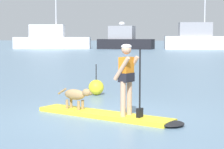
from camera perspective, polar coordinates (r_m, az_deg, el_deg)
ground_plane at (r=9.51m, az=-1.25°, el=-5.95°), size 400.00×400.00×0.00m
paddleboard at (r=9.37m, az=-0.10°, el=-5.81°), size 3.72×2.02×0.10m
person_paddler at (r=9.00m, az=2.11°, el=-0.02°), size 0.68×0.59×1.60m
dog at (r=9.92m, az=-5.03°, el=-2.90°), size 1.02×0.49×0.52m
moored_boat_center at (r=66.20m, az=-8.52°, el=4.88°), size 12.52×5.56×11.13m
moored_boat_far_starboard at (r=62.97m, az=1.78°, el=4.81°), size 8.72×3.74×4.20m
moored_boat_starboard at (r=63.72m, az=12.14°, el=4.89°), size 11.26×4.63×10.96m
marker_buoy at (r=13.01m, az=-2.23°, el=-1.81°), size 0.49×0.49×0.99m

